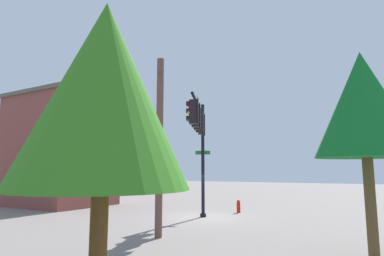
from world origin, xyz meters
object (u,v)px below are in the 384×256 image
object	(u,v)px
tree_mid	(104,93)
brick_building	(61,149)
tree_near	(363,104)
signal_pole_assembly	(199,129)
utility_pole	(160,142)
fire_hydrant	(238,206)

from	to	relation	value
tree_mid	brick_building	xyz separation A→B (m)	(-11.99, -16.81, -0.08)
brick_building	tree_near	bearing A→B (deg)	75.38
signal_pole_assembly	utility_pole	world-z (taller)	utility_pole
tree_near	tree_mid	xyz separation A→B (m)	(6.22, -5.31, -0.31)
signal_pole_assembly	tree_near	xyz separation A→B (m)	(3.38, 7.93, -0.12)
signal_pole_assembly	brick_building	world-z (taller)	brick_building
tree_near	brick_building	world-z (taller)	brick_building
signal_pole_assembly	fire_hydrant	distance (m)	6.87
tree_near	brick_building	size ratio (longest dim) A/B	0.75
fire_hydrant	brick_building	bearing A→B (deg)	-79.20
signal_pole_assembly	tree_near	bearing A→B (deg)	66.95
utility_pole	tree_near	distance (m)	7.78
utility_pole	fire_hydrant	distance (m)	9.72
fire_hydrant	brick_building	world-z (taller)	brick_building
utility_pole	fire_hydrant	world-z (taller)	utility_pole
fire_hydrant	tree_near	size ratio (longest dim) A/B	0.12
tree_near	tree_mid	bearing A→B (deg)	-40.52
fire_hydrant	tree_mid	world-z (taller)	tree_mid
tree_near	signal_pole_assembly	bearing A→B (deg)	-113.05
brick_building	signal_pole_assembly	bearing A→B (deg)	80.42
brick_building	utility_pole	bearing A→B (deg)	66.32
fire_hydrant	tree_near	world-z (taller)	tree_near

